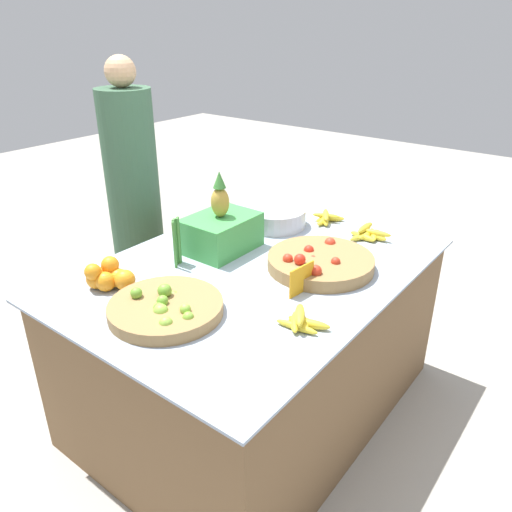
# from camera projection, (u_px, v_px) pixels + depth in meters

# --- Properties ---
(ground_plane) EXTENTS (12.00, 12.00, 0.00)m
(ground_plane) POSITION_uv_depth(u_px,v_px,m) (256.00, 403.00, 2.50)
(ground_plane) COLOR #A39E93
(market_table) EXTENTS (1.62, 1.17, 0.77)m
(market_table) POSITION_uv_depth(u_px,v_px,m) (256.00, 339.00, 2.33)
(market_table) COLOR brown
(market_table) RESTS_ON ground_plane
(lime_bowl) EXTENTS (0.42, 0.42, 0.09)m
(lime_bowl) POSITION_uv_depth(u_px,v_px,m) (166.00, 308.00, 1.81)
(lime_bowl) COLOR olive
(lime_bowl) RESTS_ON market_table
(tomato_basket) EXTENTS (0.46, 0.46, 0.10)m
(tomato_basket) POSITION_uv_depth(u_px,v_px,m) (320.00, 262.00, 2.14)
(tomato_basket) COLOR olive
(tomato_basket) RESTS_ON market_table
(orange_pile) EXTENTS (0.15, 0.19, 0.12)m
(orange_pile) POSITION_uv_depth(u_px,v_px,m) (109.00, 277.00, 1.98)
(orange_pile) COLOR orange
(orange_pile) RESTS_ON market_table
(metal_bowl) EXTENTS (0.32, 0.32, 0.09)m
(metal_bowl) POSITION_uv_depth(u_px,v_px,m) (275.00, 217.00, 2.57)
(metal_bowl) COLOR #B7B7BF
(metal_bowl) RESTS_ON market_table
(price_sign) EXTENTS (0.14, 0.02, 0.12)m
(price_sign) POSITION_uv_depth(u_px,v_px,m) (302.00, 279.00, 1.94)
(price_sign) COLOR orange
(price_sign) RESTS_ON market_table
(produce_crate) EXTENTS (0.33, 0.25, 0.37)m
(produce_crate) POSITION_uv_depth(u_px,v_px,m) (221.00, 230.00, 2.29)
(produce_crate) COLOR green
(produce_crate) RESTS_ON market_table
(veg_bundle) EXTENTS (0.07, 0.04, 0.21)m
(veg_bundle) POSITION_uv_depth(u_px,v_px,m) (177.00, 242.00, 2.14)
(veg_bundle) COLOR #4C8E42
(veg_bundle) RESTS_ON market_table
(banana_bunch_front_right) EXTENTS (0.20, 0.20, 0.06)m
(banana_bunch_front_right) POSITION_uv_depth(u_px,v_px,m) (369.00, 234.00, 2.44)
(banana_bunch_front_right) COLOR yellow
(banana_bunch_front_right) RESTS_ON market_table
(banana_bunch_front_left) EXTENTS (0.14, 0.18, 0.06)m
(banana_bunch_front_left) POSITION_uv_depth(u_px,v_px,m) (301.00, 321.00, 1.74)
(banana_bunch_front_left) COLOR yellow
(banana_bunch_front_left) RESTS_ON market_table
(banana_bunch_middle_left) EXTENTS (0.17, 0.15, 0.06)m
(banana_bunch_middle_left) POSITION_uv_depth(u_px,v_px,m) (326.00, 218.00, 2.63)
(banana_bunch_middle_left) COLOR yellow
(banana_bunch_middle_left) RESTS_ON market_table
(vendor_person) EXTENTS (0.29, 0.29, 1.58)m
(vendor_person) POSITION_uv_depth(u_px,v_px,m) (136.00, 215.00, 2.82)
(vendor_person) COLOR #385B42
(vendor_person) RESTS_ON ground_plane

